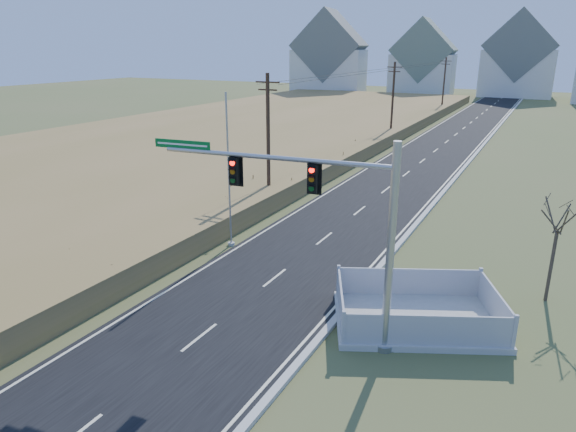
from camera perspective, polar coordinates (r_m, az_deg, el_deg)
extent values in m
plane|color=#4D5A2B|center=(21.89, -6.62, -10.93)|extent=(260.00, 260.00, 0.00)
cube|color=black|center=(67.46, 17.87, 8.37)|extent=(8.00, 180.00, 0.06)
cube|color=#B2AFA8|center=(66.90, 21.39, 7.97)|extent=(0.30, 180.00, 0.18)
cube|color=olive|center=(66.50, -4.76, 9.59)|extent=(38.00, 110.00, 1.30)
cylinder|color=#422D1E|center=(35.84, -2.21, 8.41)|extent=(0.26, 0.26, 9.00)
cube|color=#422D1E|center=(35.38, -2.29, 14.64)|extent=(1.80, 0.10, 0.10)
cube|color=#422D1E|center=(35.41, -2.28, 13.84)|extent=(1.40, 0.10, 0.10)
cylinder|color=#422D1E|center=(63.46, 11.54, 12.38)|extent=(0.26, 0.26, 9.00)
cube|color=#422D1E|center=(63.20, 11.77, 15.89)|extent=(1.80, 0.10, 0.10)
cube|color=#422D1E|center=(63.22, 11.74, 15.44)|extent=(1.40, 0.10, 0.10)
cylinder|color=#422D1E|center=(92.58, 16.92, 13.73)|extent=(0.26, 0.26, 9.00)
cube|color=#422D1E|center=(92.40, 17.15, 16.13)|extent=(1.80, 0.10, 0.10)
cube|color=#422D1E|center=(92.41, 17.12, 15.82)|extent=(1.40, 0.10, 0.10)
cube|color=silver|center=(125.76, 4.58, 15.66)|extent=(17.38, 13.12, 10.00)
cube|color=slate|center=(125.63, 4.65, 18.35)|extent=(17.69, 13.38, 16.29)
cube|color=silver|center=(127.20, 14.66, 14.96)|extent=(14.66, 10.95, 9.00)
cube|color=slate|center=(127.05, 14.87, 17.38)|extent=(14.93, 11.17, 14.26)
cube|color=silver|center=(128.15, 24.10, 14.25)|extent=(15.00, 10.00, 10.00)
cube|color=slate|center=(128.03, 24.45, 16.86)|extent=(15.27, 10.20, 15.27)
cylinder|color=#9EA0A5|center=(19.88, 10.61, -14.05)|extent=(0.66, 0.66, 0.22)
cylinder|color=#9EA0A5|center=(18.17, 11.30, -3.96)|extent=(0.29, 0.29, 7.75)
cylinder|color=#9EA0A5|center=(18.52, -1.75, 6.51)|extent=(8.83, 1.04, 0.18)
cube|color=black|center=(18.11, 2.79, 4.20)|extent=(0.37, 0.31, 1.05)
cube|color=black|center=(19.31, -5.97, 5.01)|extent=(0.37, 0.31, 1.05)
cube|color=#056123|center=(20.25, -11.67, 7.80)|extent=(2.43, 0.28, 0.33)
cube|color=#B7B5AD|center=(21.81, 14.03, -11.15)|extent=(7.67, 6.67, 0.25)
cube|color=#ABACB0|center=(19.72, 15.32, -12.18)|extent=(5.60, 2.63, 1.23)
cube|color=#ABACB0|center=(23.26, 13.23, -7.11)|extent=(5.60, 2.63, 1.23)
cube|color=#ABACB0|center=(21.06, 5.87, -9.50)|extent=(1.78, 3.75, 1.23)
cube|color=#ABACB0|center=(22.28, 22.02, -9.21)|extent=(1.78, 3.75, 1.23)
cube|color=white|center=(20.95, 10.90, -11.63)|extent=(0.47, 0.13, 0.57)
cube|color=red|center=(20.93, 10.86, -11.67)|extent=(0.37, 0.08, 0.17)
cylinder|color=#B7B5AD|center=(29.11, -6.32, -3.09)|extent=(0.38, 0.38, 0.17)
cylinder|color=#9EA0A5|center=(27.88, -6.62, 4.85)|extent=(0.11, 0.11, 8.44)
cylinder|color=#4C3F33|center=(24.96, 27.19, -5.01)|extent=(0.15, 0.15, 3.27)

